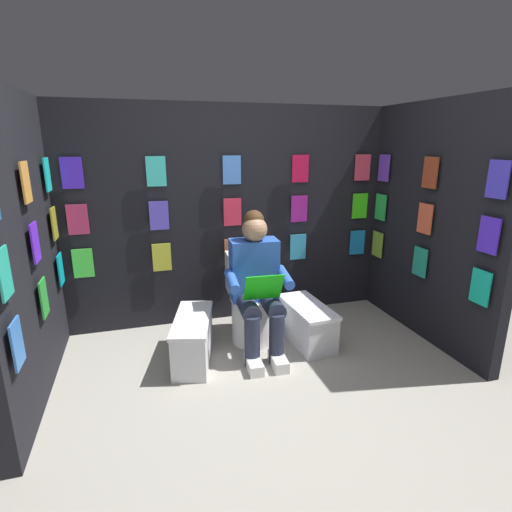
% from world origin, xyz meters
% --- Properties ---
extents(ground_plane, '(30.00, 30.00, 0.00)m').
position_xyz_m(ground_plane, '(0.00, 0.00, 0.00)').
color(ground_plane, '#9E998E').
extents(display_wall_back, '(3.21, 0.14, 2.07)m').
position_xyz_m(display_wall_back, '(-0.00, -1.73, 1.04)').
color(display_wall_back, black).
rests_on(display_wall_back, ground).
extents(display_wall_left, '(0.14, 1.69, 2.07)m').
position_xyz_m(display_wall_left, '(-1.61, -0.84, 1.04)').
color(display_wall_left, black).
rests_on(display_wall_left, ground).
extents(display_wall_right, '(0.14, 1.69, 2.07)m').
position_xyz_m(display_wall_right, '(1.61, -0.84, 1.04)').
color(display_wall_right, black).
rests_on(display_wall_right, ground).
extents(toilet, '(0.41, 0.56, 0.77)m').
position_xyz_m(toilet, '(-0.05, -1.20, 0.33)').
color(toilet, white).
rests_on(toilet, ground).
extents(person_reading, '(0.54, 0.70, 1.19)m').
position_xyz_m(person_reading, '(-0.04, -0.97, 0.60)').
color(person_reading, blue).
rests_on(person_reading, ground).
extents(comic_longbox_near, '(0.34, 0.69, 0.35)m').
position_xyz_m(comic_longbox_near, '(-0.51, -0.97, 0.18)').
color(comic_longbox_near, silver).
rests_on(comic_longbox_near, ground).
extents(comic_longbox_far, '(0.44, 0.76, 0.38)m').
position_xyz_m(comic_longbox_far, '(0.51, -0.94, 0.19)').
color(comic_longbox_far, silver).
rests_on(comic_longbox_far, ground).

